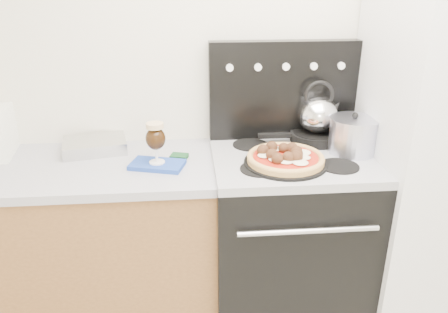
{
  "coord_description": "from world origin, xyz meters",
  "views": [
    {
      "loc": [
        -0.41,
        -0.72,
        1.72
      ],
      "look_at": [
        -0.26,
        1.05,
        0.98
      ],
      "focal_mm": 35.0,
      "sensor_mm": 36.0,
      "label": 1
    }
  ],
  "objects": [
    {
      "name": "beer_glass",
      "position": [
        -0.56,
        1.14,
        1.02
      ],
      "size": [
        0.1,
        0.1,
        0.2
      ],
      "primitive_type": null,
      "rotation": [
        0.0,
        0.0,
        -0.07
      ],
      "color": "black",
      "rests_on": "oven_mitt"
    },
    {
      "name": "foil_sheet",
      "position": [
        -0.88,
        1.37,
        0.93
      ],
      "size": [
        0.34,
        0.28,
        0.06
      ],
      "primitive_type": "cube",
      "rotation": [
        0.0,
        0.0,
        0.21
      ],
      "color": "silver",
      "rests_on": "countertop"
    },
    {
      "name": "pizza",
      "position": [
        0.02,
        1.07,
        0.96
      ],
      "size": [
        0.37,
        0.37,
        0.05
      ],
      "primitive_type": null,
      "rotation": [
        0.0,
        0.0,
        -0.07
      ],
      "color": "#E8A769",
      "rests_on": "pizza_pan"
    },
    {
      "name": "fridge",
      "position": [
        0.78,
        1.15,
        0.95
      ],
      "size": [
        0.64,
        0.68,
        1.9
      ],
      "primitive_type": "cube",
      "color": "silver",
      "rests_on": "ground"
    },
    {
      "name": "backguard",
      "position": [
        0.08,
        1.45,
        1.17
      ],
      "size": [
        0.76,
        0.08,
        0.5
      ],
      "primitive_type": "cube",
      "color": "black",
      "rests_on": "cooktop"
    },
    {
      "name": "base_cabinet",
      "position": [
        -1.02,
        1.2,
        0.43
      ],
      "size": [
        1.45,
        0.6,
        0.86
      ],
      "primitive_type": "cube",
      "color": "brown",
      "rests_on": "ground"
    },
    {
      "name": "stove_body",
      "position": [
        0.08,
        1.18,
        0.44
      ],
      "size": [
        0.76,
        0.65,
        0.88
      ],
      "primitive_type": "cube",
      "color": "black",
      "rests_on": "ground"
    },
    {
      "name": "cooktop",
      "position": [
        0.08,
        1.18,
        0.9
      ],
      "size": [
        0.76,
        0.65,
        0.04
      ],
      "primitive_type": "cube",
      "color": "#ADADB2",
      "rests_on": "stove_body"
    },
    {
      "name": "countertop",
      "position": [
        -1.02,
        1.2,
        0.88
      ],
      "size": [
        1.48,
        0.63,
        0.04
      ],
      "primitive_type": "cube",
      "color": "#ACACB7",
      "rests_on": "base_cabinet"
    },
    {
      "name": "tea_kettle",
      "position": [
        0.25,
        1.36,
        1.08
      ],
      "size": [
        0.22,
        0.22,
        0.23
      ],
      "primitive_type": null,
      "rotation": [
        0.0,
        0.0,
        0.07
      ],
      "color": "white",
      "rests_on": "skillet"
    },
    {
      "name": "room_shell",
      "position": [
        0.0,
        0.29,
        1.25
      ],
      "size": [
        3.52,
        3.01,
        2.52
      ],
      "color": "#B3AF9D",
      "rests_on": "ground"
    },
    {
      "name": "stock_pot",
      "position": [
        0.38,
        1.19,
        1.0
      ],
      "size": [
        0.25,
        0.25,
        0.16
      ],
      "primitive_type": "cylinder",
      "rotation": [
        0.0,
        0.0,
        0.15
      ],
      "color": "silver",
      "rests_on": "cooktop"
    },
    {
      "name": "oven_mitt",
      "position": [
        -0.56,
        1.14,
        0.91
      ],
      "size": [
        0.27,
        0.2,
        0.02
      ],
      "primitive_type": "cube",
      "rotation": [
        0.0,
        0.0,
        -0.28
      ],
      "color": "#2245AA",
      "rests_on": "countertop"
    },
    {
      "name": "pizza_pan",
      "position": [
        0.02,
        1.07,
        0.93
      ],
      "size": [
        0.46,
        0.46,
        0.01
      ],
      "primitive_type": "cylinder",
      "rotation": [
        0.0,
        0.0,
        0.24
      ],
      "color": "black",
      "rests_on": "cooktop"
    },
    {
      "name": "skillet",
      "position": [
        0.25,
        1.36,
        0.94
      ],
      "size": [
        0.27,
        0.27,
        0.05
      ],
      "primitive_type": "cylinder",
      "rotation": [
        0.0,
        0.0,
        -0.02
      ],
      "color": "black",
      "rests_on": "cooktop"
    }
  ]
}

